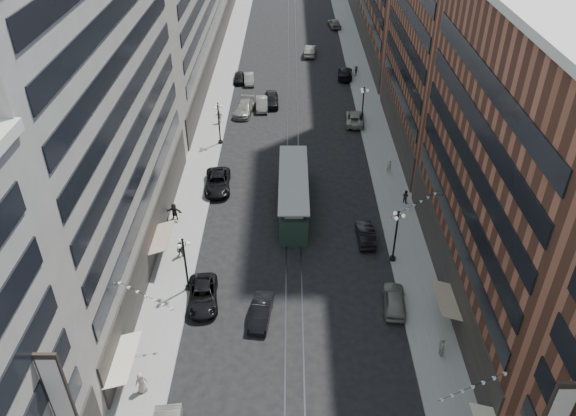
{
  "coord_description": "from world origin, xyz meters",
  "views": [
    {
      "loc": [
        -0.38,
        -8.32,
        33.75
      ],
      "look_at": [
        -0.54,
        33.4,
        5.0
      ],
      "focal_mm": 35.0,
      "sensor_mm": 36.0,
      "label": 1
    }
  ],
  "objects_px": {
    "lamppost_se_far": "(396,234)",
    "pedestrian_5": "(174,211)",
    "car_extra_2": "(249,79)",
    "pedestrian_4": "(442,347)",
    "pedestrian_6": "(219,117)",
    "pedestrian_2": "(180,250)",
    "lamppost_se_mid": "(363,105)",
    "car_10": "(366,234)",
    "streetcar": "(293,194)",
    "car_2": "(203,295)",
    "lamppost_sw_mid": "(219,122)",
    "car_7": "(218,182)",
    "car_14": "(310,51)",
    "car_extra_0": "(262,104)",
    "pedestrian_1": "(141,382)",
    "car_11": "(355,118)",
    "car_8": "(244,108)",
    "car_12": "(345,73)",
    "car_9": "(239,78)",
    "pedestrian_9": "(356,71)",
    "pedestrian_8": "(389,166)",
    "car_13": "(271,99)",
    "car_5": "(261,312)",
    "pedestrian_7": "(405,196)",
    "lamppost_sw_far": "(185,263)",
    "car_extra_1": "(334,23)"
  },
  "relations": [
    {
      "from": "pedestrian_8",
      "to": "car_extra_2",
      "type": "bearing_deg",
      "value": -63.91
    },
    {
      "from": "pedestrian_4",
      "to": "car_8",
      "type": "distance_m",
      "value": 47.03
    },
    {
      "from": "car_14",
      "to": "car_2",
      "type": "bearing_deg",
      "value": 85.11
    },
    {
      "from": "pedestrian_4",
      "to": "pedestrian_8",
      "type": "height_order",
      "value": "pedestrian_4"
    },
    {
      "from": "streetcar",
      "to": "pedestrian_7",
      "type": "relative_size",
      "value": 9.05
    },
    {
      "from": "pedestrian_4",
      "to": "lamppost_sw_mid",
      "type": "bearing_deg",
      "value": 26.69
    },
    {
      "from": "lamppost_se_mid",
      "to": "car_13",
      "type": "height_order",
      "value": "lamppost_se_mid"
    },
    {
      "from": "car_10",
      "to": "car_12",
      "type": "height_order",
      "value": "car_12"
    },
    {
      "from": "car_7",
      "to": "pedestrian_7",
      "type": "xyz_separation_m",
      "value": [
        20.34,
        -2.91,
        0.08
      ]
    },
    {
      "from": "car_10",
      "to": "car_extra_1",
      "type": "relative_size",
      "value": 0.88
    },
    {
      "from": "car_10",
      "to": "car_extra_0",
      "type": "relative_size",
      "value": 0.97
    },
    {
      "from": "lamppost_sw_mid",
      "to": "pedestrian_7",
      "type": "xyz_separation_m",
      "value": [
        21.14,
        -13.41,
        -2.19
      ]
    },
    {
      "from": "pedestrian_2",
      "to": "pedestrian_5",
      "type": "xyz_separation_m",
      "value": [
        -1.6,
        6.05,
        0.12
      ]
    },
    {
      "from": "car_7",
      "to": "car_8",
      "type": "bearing_deg",
      "value": 81.44
    },
    {
      "from": "lamppost_sw_far",
      "to": "car_13",
      "type": "relative_size",
      "value": 1.1
    },
    {
      "from": "lamppost_se_mid",
      "to": "pedestrian_5",
      "type": "xyz_separation_m",
      "value": [
        -21.35,
        -21.58,
        -2.02
      ]
    },
    {
      "from": "lamppost_se_mid",
      "to": "car_extra_0",
      "type": "xyz_separation_m",
      "value": [
        -13.59,
        5.69,
        -2.34
      ]
    },
    {
      "from": "pedestrian_5",
      "to": "pedestrian_4",
      "type": "bearing_deg",
      "value": -27.81
    },
    {
      "from": "lamppost_se_far",
      "to": "pedestrian_7",
      "type": "distance_m",
      "value": 10.21
    },
    {
      "from": "car_5",
      "to": "pedestrian_9",
      "type": "bearing_deg",
      "value": 82.97
    },
    {
      "from": "car_9",
      "to": "car_12",
      "type": "bearing_deg",
      "value": 3.66
    },
    {
      "from": "pedestrian_2",
      "to": "car_extra_2",
      "type": "distance_m",
      "value": 42.98
    },
    {
      "from": "car_2",
      "to": "pedestrian_1",
      "type": "bearing_deg",
      "value": -115.27
    },
    {
      "from": "lamppost_se_mid",
      "to": "car_12",
      "type": "relative_size",
      "value": 1.0
    },
    {
      "from": "streetcar",
      "to": "car_9",
      "type": "bearing_deg",
      "value": 103.52
    },
    {
      "from": "car_8",
      "to": "car_extra_2",
      "type": "height_order",
      "value": "car_8"
    },
    {
      "from": "lamppost_sw_mid",
      "to": "streetcar",
      "type": "distance_m",
      "value": 17.01
    },
    {
      "from": "car_2",
      "to": "car_11",
      "type": "bearing_deg",
      "value": 58.6
    },
    {
      "from": "car_10",
      "to": "car_12",
      "type": "relative_size",
      "value": 0.81
    },
    {
      "from": "car_14",
      "to": "car_extra_0",
      "type": "distance_m",
      "value": 23.5
    },
    {
      "from": "lamppost_se_far",
      "to": "car_9",
      "type": "relative_size",
      "value": 1.36
    },
    {
      "from": "car_extra_2",
      "to": "pedestrian_4",
      "type": "bearing_deg",
      "value": -77.0
    },
    {
      "from": "streetcar",
      "to": "car_2",
      "type": "bearing_deg",
      "value": -118.45
    },
    {
      "from": "lamppost_se_far",
      "to": "pedestrian_5",
      "type": "height_order",
      "value": "lamppost_se_far"
    },
    {
      "from": "streetcar",
      "to": "car_11",
      "type": "relative_size",
      "value": 2.57
    },
    {
      "from": "car_5",
      "to": "pedestrian_8",
      "type": "bearing_deg",
      "value": 65.85
    },
    {
      "from": "pedestrian_6",
      "to": "pedestrian_2",
      "type": "bearing_deg",
      "value": 94.27
    },
    {
      "from": "car_12",
      "to": "pedestrian_9",
      "type": "bearing_deg",
      "value": -162.06
    },
    {
      "from": "car_7",
      "to": "pedestrian_6",
      "type": "bearing_deg",
      "value": 91.37
    },
    {
      "from": "pedestrian_2",
      "to": "car_8",
      "type": "height_order",
      "value": "pedestrian_2"
    },
    {
      "from": "car_8",
      "to": "car_14",
      "type": "xyz_separation_m",
      "value": [
        9.91,
        23.86,
        0.02
      ]
    },
    {
      "from": "car_7",
      "to": "car_extra_0",
      "type": "bearing_deg",
      "value": 75.38
    },
    {
      "from": "car_extra_0",
      "to": "car_extra_2",
      "type": "distance_m",
      "value": 9.8
    },
    {
      "from": "car_2",
      "to": "car_14",
      "type": "relative_size",
      "value": 1.03
    },
    {
      "from": "car_8",
      "to": "pedestrian_8",
      "type": "height_order",
      "value": "pedestrian_8"
    },
    {
      "from": "car_5",
      "to": "car_extra_2",
      "type": "distance_m",
      "value": 50.73
    },
    {
      "from": "car_5",
      "to": "lamppost_sw_far",
      "type": "bearing_deg",
      "value": 159.0
    },
    {
      "from": "car_11",
      "to": "pedestrian_2",
      "type": "bearing_deg",
      "value": 62.26
    },
    {
      "from": "lamppost_se_mid",
      "to": "car_10",
      "type": "distance_m",
      "value": 25.06
    },
    {
      "from": "lamppost_sw_mid",
      "to": "pedestrian_7",
      "type": "bearing_deg",
      "value": -32.39
    }
  ]
}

